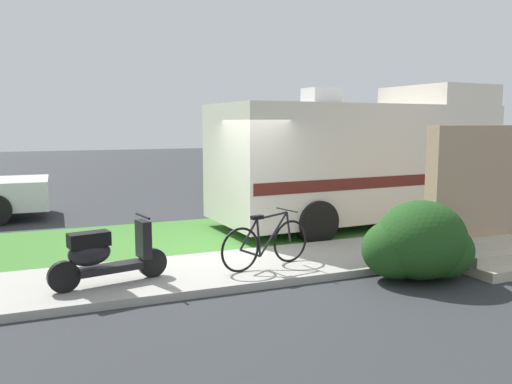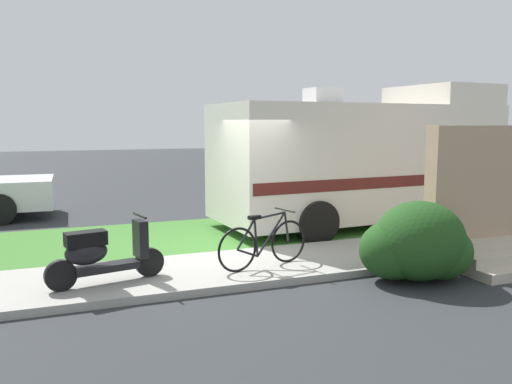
# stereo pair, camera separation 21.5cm
# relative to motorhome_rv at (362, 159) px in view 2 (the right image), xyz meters

# --- Properties ---
(ground_plane) EXTENTS (80.00, 80.00, 0.00)m
(ground_plane) POSITION_rel_motorhome_rv_xyz_m (-3.78, -1.41, -1.59)
(ground_plane) COLOR #2D3033
(sidewalk) EXTENTS (24.00, 2.00, 0.12)m
(sidewalk) POSITION_rel_motorhome_rv_xyz_m (-3.78, -2.61, -1.53)
(sidewalk) COLOR #9E9B93
(sidewalk) RESTS_ON ground
(grass_strip) EXTENTS (24.00, 3.40, 0.08)m
(grass_strip) POSITION_rel_motorhome_rv_xyz_m (-3.78, 0.09, -1.55)
(grass_strip) COLOR #3D752D
(grass_strip) RESTS_ON ground
(motorhome_rv) EXTENTS (6.88, 3.02, 3.35)m
(motorhome_rv) POSITION_rel_motorhome_rv_xyz_m (0.00, 0.00, 0.00)
(motorhome_rv) COLOR silver
(motorhome_rv) RESTS_ON ground
(scooter) EXTENTS (1.72, 0.62, 0.97)m
(scooter) POSITION_rel_motorhome_rv_xyz_m (-6.17, -2.89, -1.02)
(scooter) COLOR black
(scooter) RESTS_ON ground
(bicycle) EXTENTS (1.69, 0.59, 0.91)m
(bicycle) POSITION_rel_motorhome_rv_xyz_m (-3.66, -2.89, -1.08)
(bicycle) COLOR black
(bicycle) RESTS_ON ground
(porch_steps) EXTENTS (2.00, 1.26, 2.40)m
(porch_steps) POSITION_rel_motorhome_rv_xyz_m (0.02, -3.70, -0.63)
(porch_steps) COLOR #BCB29E
(porch_steps) RESTS_ON ground
(bush_by_porch) EXTENTS (1.73, 1.30, 1.23)m
(bush_by_porch) POSITION_rel_motorhome_rv_xyz_m (-1.60, -4.10, -1.01)
(bush_by_porch) COLOR #1E4719
(bush_by_porch) RESTS_ON ground
(bottle_green) EXTENTS (0.07, 0.07, 0.23)m
(bottle_green) POSITION_rel_motorhome_rv_xyz_m (-0.22, -3.13, -1.38)
(bottle_green) COLOR navy
(bottle_green) RESTS_ON ground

